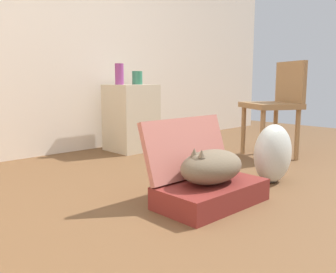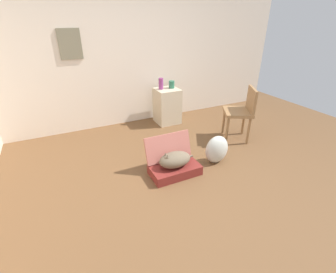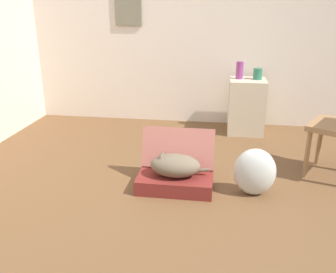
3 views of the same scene
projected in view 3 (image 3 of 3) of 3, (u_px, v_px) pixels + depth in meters
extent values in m
plane|color=brown|center=(194.00, 200.00, 3.06)|extent=(7.68, 7.68, 0.00)
cube|color=beige|center=(211.00, 25.00, 4.72)|extent=(6.40, 0.12, 2.60)
cube|color=#756F57|center=(128.00, 7.00, 4.72)|extent=(0.35, 0.02, 0.47)
cube|color=maroon|center=(175.00, 182.00, 3.23)|extent=(0.66, 0.37, 0.13)
cube|color=#B26356|center=(178.00, 148.00, 3.34)|extent=(0.66, 0.15, 0.37)
ellipsoid|color=brown|center=(175.00, 165.00, 3.18)|extent=(0.44, 0.28, 0.20)
sphere|color=brown|center=(162.00, 161.00, 3.18)|extent=(0.10, 0.10, 0.10)
cone|color=brown|center=(161.00, 155.00, 3.13)|extent=(0.05, 0.05, 0.05)
cone|color=brown|center=(162.00, 153.00, 3.19)|extent=(0.05, 0.05, 0.05)
cylinder|color=brown|center=(198.00, 171.00, 3.21)|extent=(0.20, 0.03, 0.07)
ellipsoid|color=silver|center=(255.00, 172.00, 3.10)|extent=(0.36, 0.22, 0.42)
cube|color=beige|center=(246.00, 106.00, 4.60)|extent=(0.44, 0.43, 0.68)
cylinder|color=#8C387A|center=(240.00, 70.00, 4.50)|extent=(0.09, 0.09, 0.21)
cylinder|color=#2D7051|center=(258.00, 74.00, 4.47)|extent=(0.11, 0.11, 0.14)
cylinder|color=olive|center=(319.00, 143.00, 3.68)|extent=(0.04, 0.04, 0.47)
cylinder|color=olive|center=(307.00, 154.00, 3.40)|extent=(0.04, 0.04, 0.47)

